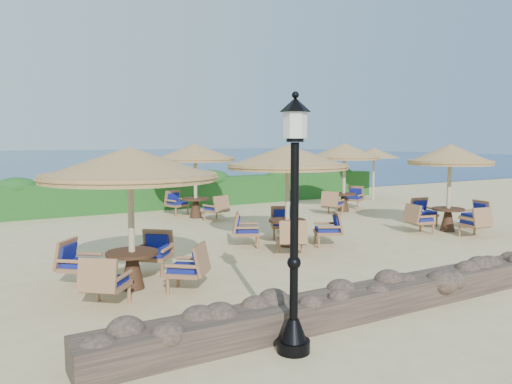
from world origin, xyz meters
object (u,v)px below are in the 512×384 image
cafe_set_4 (344,160)px  cafe_set_0 (130,187)px  cafe_set_1 (288,174)px  cafe_set_2 (450,174)px  cafe_set_3 (195,161)px  extra_parasol (374,153)px  lamp_post (294,236)px

cafe_set_4 → cafe_set_0: bearing=-149.4°
cafe_set_1 → cafe_set_4: 6.90m
cafe_set_2 → cafe_set_4: 4.89m
cafe_set_0 → cafe_set_1: same height
cafe_set_4 → cafe_set_3: bearing=166.0°
extra_parasol → cafe_set_1: 11.14m
lamp_post → cafe_set_4: lamp_post is taller
cafe_set_2 → extra_parasol: bearing=63.1°
lamp_post → extra_parasol: lamp_post is taller
cafe_set_0 → cafe_set_2: (10.02, 1.05, -0.19)m
cafe_set_1 → cafe_set_3: 5.66m
lamp_post → cafe_set_2: 10.23m
cafe_set_2 → cafe_set_4: size_ratio=1.03×
lamp_post → cafe_set_0: lamp_post is taller
cafe_set_1 → extra_parasol: bearing=35.6°
lamp_post → cafe_set_4: size_ratio=1.18×
cafe_set_4 → cafe_set_2: bearing=-90.0°
cafe_set_0 → cafe_set_4: 11.64m
cafe_set_4 → cafe_set_1: bearing=-142.0°
cafe_set_0 → cafe_set_4: size_ratio=1.16×
cafe_set_0 → lamp_post: bearing=-74.9°
cafe_set_2 → cafe_set_4: (-0.00, 4.88, 0.25)m
cafe_set_0 → extra_parasol: bearing=30.9°
cafe_set_1 → lamp_post: bearing=-122.7°
cafe_set_0 → cafe_set_3: (4.40, 7.34, 0.10)m
extra_parasol → cafe_set_3: bearing=-174.9°
cafe_set_2 → cafe_set_3: 8.44m
cafe_set_0 → cafe_set_2: bearing=6.0°
lamp_post → cafe_set_4: bearing=47.4°
lamp_post → cafe_set_0: (-1.03, 3.83, 0.37)m
extra_parasol → cafe_set_4: 4.26m
extra_parasol → cafe_set_0: size_ratio=0.74×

